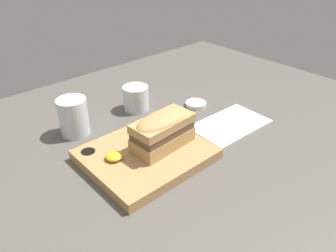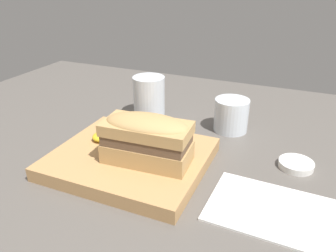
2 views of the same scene
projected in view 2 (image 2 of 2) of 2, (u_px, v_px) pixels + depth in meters
The scene contains 8 objects.
dining_table at pixel (172, 183), 59.19cm from camera, with size 147.79×118.51×2.00cm.
serving_board at pixel (131, 158), 62.58cm from camera, with size 28.15×24.41×2.69cm.
sandwich at pixel (147, 137), 57.46cm from camera, with size 15.88×8.50×8.87cm.
mustard_dollop at pixel (102, 137), 66.07cm from camera, with size 3.95×3.95×1.58cm.
water_glass at pixel (149, 99), 81.93cm from camera, with size 7.89×7.89×10.28cm.
wine_glass at pixel (231, 116), 75.03cm from camera, with size 7.81×7.81×7.52cm.
napkin at pixel (281, 213), 50.22cm from camera, with size 22.41×14.33×0.40cm.
condiment_dish at pixel (296, 164), 61.81cm from camera, with size 6.48×6.48×1.26cm.
Camera 2 is at (18.59, -45.18, 36.00)cm, focal length 35.00 mm.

